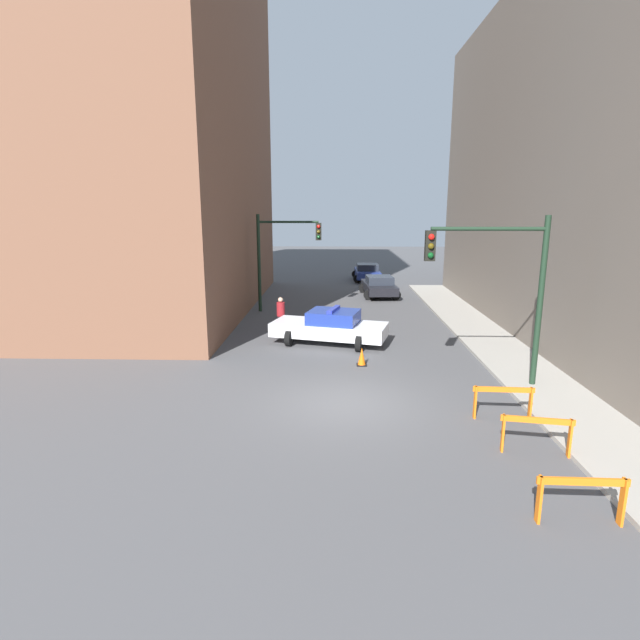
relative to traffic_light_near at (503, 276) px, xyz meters
name	(u,v)px	position (x,y,z in m)	size (l,w,h in m)	color
ground_plane	(346,403)	(-4.73, -1.46, -3.53)	(120.00, 120.00, 0.00)	#4C4C4F
sidewalk_right	(562,403)	(1.47, -1.46, -3.47)	(2.40, 44.00, 0.12)	#9E998E
building_corner_left	(110,68)	(-16.73, 12.54, 9.02)	(14.00, 20.00, 25.10)	brown
traffic_light_near	(503,276)	(0.00, 0.00, 0.00)	(3.64, 0.35, 5.20)	black
traffic_light_far	(279,249)	(-8.03, 11.59, -0.13)	(3.44, 0.35, 5.20)	black
police_car	(330,327)	(-5.24, 5.02, -2.81)	(5.02, 3.09, 1.52)	white
parked_car_near	(379,286)	(-2.23, 16.50, -2.86)	(2.47, 4.41, 1.31)	black
parked_car_mid	(367,272)	(-2.54, 23.55, -2.86)	(2.31, 4.32, 1.31)	navy
pedestrian_crossing	(281,315)	(-7.46, 6.59, -2.67)	(0.46, 0.46, 1.66)	black
barrier_front	(582,492)	(-0.68, -7.01, -2.91)	(1.60, 0.20, 0.90)	orange
barrier_mid	(537,429)	(-0.45, -4.41, -2.91)	(1.59, 0.40, 0.90)	orange
barrier_back	(503,397)	(-0.58, -2.46, -2.91)	(1.60, 0.23, 0.90)	orange
traffic_cone	(362,357)	(-4.08, 2.09, -3.21)	(0.36, 0.36, 0.66)	black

